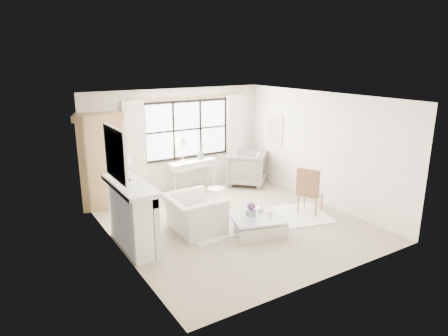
{
  "coord_description": "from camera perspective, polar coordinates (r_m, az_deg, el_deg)",
  "views": [
    {
      "loc": [
        -4.43,
        -6.77,
        3.48
      ],
      "look_at": [
        -0.1,
        0.2,
        1.19
      ],
      "focal_mm": 32.0,
      "sensor_mm": 36.0,
      "label": 1
    }
  ],
  "objects": [
    {
      "name": "side_table",
      "position": [
        9.41,
        -1.17,
        -3.94
      ],
      "size": [
        0.4,
        0.4,
        0.51
      ],
      "color": "white",
      "rests_on": "floor"
    },
    {
      "name": "art_frame",
      "position": [
        11.09,
        7.26,
        5.47
      ],
      "size": [
        0.04,
        0.62,
        0.82
      ],
      "primitive_type": "cube",
      "color": "white",
      "rests_on": "wall_right"
    },
    {
      "name": "french_chair",
      "position": [
        9.36,
        12.16,
        -4.54
      ],
      "size": [
        0.65,
        0.65,
        1.08
      ],
      "rotation": [
        0.0,
        0.0,
        2.03
      ],
      "color": "#945E3E",
      "rests_on": "floor"
    },
    {
      "name": "wingback_chair",
      "position": [
        11.2,
        3.22,
        0.0
      ],
      "size": [
        1.45,
        1.45,
        0.94
      ],
      "primitive_type": "imported",
      "rotation": [
        0.0,
        0.0,
        -2.36
      ],
      "color": "gray",
      "rests_on": "floor"
    },
    {
      "name": "coffee_vase",
      "position": [
        8.34,
        5.21,
        -5.69
      ],
      "size": [
        0.19,
        0.19,
        0.16
      ],
      "primitive_type": "imported",
      "rotation": [
        0.0,
        0.0,
        -0.26
      ],
      "color": "silver",
      "rests_on": "coffee_table"
    },
    {
      "name": "curtain_left",
      "position": [
        10.21,
        -12.59,
        2.53
      ],
      "size": [
        0.55,
        0.1,
        2.47
      ],
      "primitive_type": "cube",
      "color": "white",
      "rests_on": "ground"
    },
    {
      "name": "art_canvas",
      "position": [
        11.08,
        7.18,
        5.46
      ],
      "size": [
        0.01,
        0.52,
        0.72
      ],
      "primitive_type": "cube",
      "color": "beige",
      "rests_on": "wall_right"
    },
    {
      "name": "window_frame",
      "position": [
        10.77,
        -5.28,
        5.49
      ],
      "size": [
        2.5,
        0.04,
        1.5
      ],
      "primitive_type": null,
      "color": "black",
      "rests_on": "wall_back"
    },
    {
      "name": "console_table",
      "position": [
        10.81,
        -4.6,
        -0.99
      ],
      "size": [
        1.35,
        0.61,
        0.8
      ],
      "rotation": [
        0.0,
        0.0,
        0.13
      ],
      "color": "silver",
      "rests_on": "floor"
    },
    {
      "name": "ceiling",
      "position": [
        8.13,
        1.38,
        10.1
      ],
      "size": [
        5.5,
        5.5,
        0.0
      ],
      "primitive_type": "plane",
      "rotation": [
        3.14,
        0.0,
        0.0
      ],
      "color": "white",
      "rests_on": "ground"
    },
    {
      "name": "window_pane",
      "position": [
        10.78,
        -5.3,
        5.5
      ],
      "size": [
        2.4,
        0.02,
        1.5
      ],
      "primitive_type": "cube",
      "color": "white",
      "rests_on": "wall_back"
    },
    {
      "name": "wall_back",
      "position": [
        10.72,
        -6.75,
        4.04
      ],
      "size": [
        5.0,
        0.0,
        5.0
      ],
      "primitive_type": "plane",
      "rotation": [
        1.57,
        0.0,
        0.0
      ],
      "color": "silver",
      "rests_on": "ground"
    },
    {
      "name": "club_armchair",
      "position": [
        8.23,
        -4.29,
        -6.58
      ],
      "size": [
        1.03,
        1.18,
        0.76
      ],
      "primitive_type": "imported",
      "rotation": [
        0.0,
        0.0,
        1.56
      ],
      "color": "silver",
      "rests_on": "floor"
    },
    {
      "name": "mirror_glass",
      "position": [
        7.25,
        -15.05,
        1.99
      ],
      "size": [
        0.02,
        1.0,
        0.8
      ],
      "primitive_type": "cube",
      "color": "silver",
      "rests_on": "wall_left"
    },
    {
      "name": "console_lamp",
      "position": [
        10.44,
        -6.0,
        3.79
      ],
      "size": [
        0.28,
        0.28,
        0.69
      ],
      "color": "gold",
      "rests_on": "console_table"
    },
    {
      "name": "wall_right",
      "position": [
        9.92,
        13.53,
        2.77
      ],
      "size": [
        0.0,
        5.5,
        5.5
      ],
      "primitive_type": "plane",
      "rotation": [
        1.57,
        0.0,
        -1.57
      ],
      "color": "white",
      "rests_on": "ground"
    },
    {
      "name": "pillar_candle",
      "position": [
        8.12,
        6.51,
        -6.49
      ],
      "size": [
        0.1,
        0.1,
        0.12
      ],
      "primitive_type": "cylinder",
      "color": "white",
      "rests_on": "coffee_table"
    },
    {
      "name": "planter_flowers",
      "position": [
        8.09,
        3.9,
        -5.46
      ],
      "size": [
        0.17,
        0.17,
        0.17
      ],
      "primitive_type": "sphere",
      "color": "#562B6C",
      "rests_on": "planter_box"
    },
    {
      "name": "wall_left",
      "position": [
        7.36,
        -15.23,
        -1.78
      ],
      "size": [
        0.0,
        5.5,
        5.5
      ],
      "primitive_type": "plane",
      "rotation": [
        1.57,
        0.0,
        1.57
      ],
      "color": "white",
      "rests_on": "ground"
    },
    {
      "name": "coffee_table",
      "position": [
        8.22,
        4.57,
        -8.1
      ],
      "size": [
        1.25,
        1.25,
        0.38
      ],
      "rotation": [
        0.0,
        0.0,
        -0.29
      ],
      "color": "silver",
      "rests_on": "floor"
    },
    {
      "name": "mirror_frame",
      "position": [
        7.24,
        -15.27,
        1.96
      ],
      "size": [
        0.05,
        1.15,
        0.95
      ],
      "primitive_type": "cube",
      "color": "white",
      "rests_on": "wall_left"
    },
    {
      "name": "rug_right",
      "position": [
        9.17,
        9.32,
        -6.79
      ],
      "size": [
        1.97,
        1.66,
        0.03
      ],
      "primitive_type": "cube",
      "rotation": [
        0.0,
        0.0,
        -0.24
      ],
      "color": "white",
      "rests_on": "floor"
    },
    {
      "name": "mantel_lamp",
      "position": [
        7.53,
        -13.82,
        1.12
      ],
      "size": [
        0.22,
        0.22,
        0.51
      ],
      "color": "black",
      "rests_on": "fireplace"
    },
    {
      "name": "fireplace",
      "position": [
        7.65,
        -13.22,
        -6.55
      ],
      "size": [
        0.58,
        1.66,
        1.26
      ],
      "color": "silver",
      "rests_on": "ground"
    },
    {
      "name": "orchid_plant",
      "position": [
        10.8,
        -3.29,
        2.45
      ],
      "size": [
        0.28,
        0.25,
        0.45
      ],
      "primitive_type": "imported",
      "rotation": [
        0.0,
        0.0,
        0.21
      ],
      "color": "#58714B",
      "rests_on": "console_table"
    },
    {
      "name": "rug_left",
      "position": [
        8.52,
        -0.87,
        -8.39
      ],
      "size": [
        1.67,
        1.22,
        0.03
      ],
      "primitive_type": "cube",
      "rotation": [
        0.0,
        0.0,
        0.06
      ],
      "color": "white",
      "rests_on": "floor"
    },
    {
      "name": "wall_front",
      "position": [
        6.35,
        15.05,
        -4.54
      ],
      "size": [
        5.0,
        0.0,
        5.0
      ],
      "primitive_type": "plane",
      "rotation": [
        -1.57,
        0.0,
        0.0
      ],
      "color": "silver",
      "rests_on": "ground"
    },
    {
      "name": "curtain_right",
      "position": [
        11.52,
        1.63,
        4.36
      ],
      "size": [
        0.55,
        0.1,
        2.47
      ],
      "primitive_type": "cube",
      "color": "white",
      "rests_on": "ground"
    },
    {
      "name": "curtain_rod",
      "position": [
        10.61,
        -5.27,
        10.08
      ],
      "size": [
        3.3,
        0.04,
        0.04
      ],
      "primitive_type": "cylinder",
      "rotation": [
        0.0,
        1.57,
        0.0
      ],
      "color": "#B28B3D",
      "rests_on": "wall_back"
    },
    {
      "name": "armoire",
      "position": [
        9.7,
        -16.92,
        0.96
      ],
      "size": [
        1.28,
        1.02,
        2.24
      ],
      "rotation": [
        0.0,
        0.0,
        -0.32
      ],
      "color": "tan",
      "rests_on": "floor"
    },
    {
      "name": "floor",
      "position": [
        8.81,
        1.27,
        -7.66
      ],
      "size": [
        5.5,
        5.5,
        0.0
      ],
      "primitive_type": "plane",
      "color": "tan",
      "rests_on": "ground"
    },
    {
      "name": "planter_box",
      "position": [
        8.14,
        3.88,
        -6.38
      ],
      "size": [
        0.2,
        0.2,
        0.12
      ],
      "primitive_type": "cube",
      "rotation": [
        0.0,
        0.0,
        0.35
      ],
      "color": "gray",
      "rests_on": "coffee_table"
    }
  ]
}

